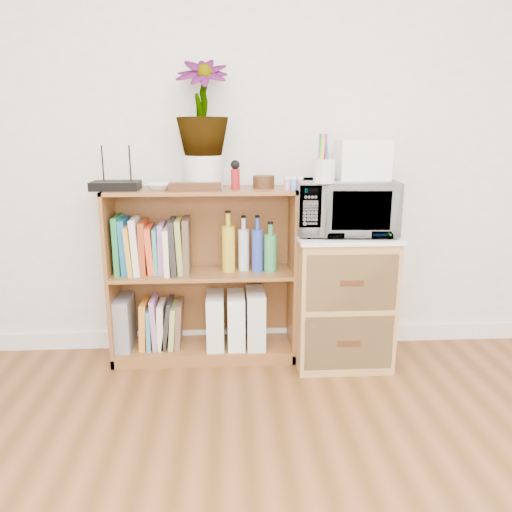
{
  "coord_description": "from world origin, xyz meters",
  "views": [
    {
      "loc": [
        -0.22,
        -0.53,
        1.25
      ],
      "look_at": [
        -0.07,
        1.95,
        0.62
      ],
      "focal_mm": 35.0,
      "sensor_mm": 36.0,
      "label": 1
    }
  ],
  "objects": [
    {
      "name": "skirting_board",
      "position": [
        0.0,
        2.24,
        0.05
      ],
      "size": [
        4.0,
        0.02,
        0.1
      ],
      "primitive_type": "cube",
      "color": "white",
      "rests_on": "ground"
    },
    {
      "name": "bookshelf",
      "position": [
        -0.35,
        2.1,
        0.47
      ],
      "size": [
        1.0,
        0.3,
        0.95
      ],
      "primitive_type": "cube",
      "color": "brown",
      "rests_on": "ground"
    },
    {
      "name": "wicker_unit",
      "position": [
        0.4,
        2.02,
        0.35
      ],
      "size": [
        0.5,
        0.45,
        0.7
      ],
      "primitive_type": "cube",
      "color": "#9E7542",
      "rests_on": "ground"
    },
    {
      "name": "microwave",
      "position": [
        0.4,
        2.02,
        0.86
      ],
      "size": [
        0.52,
        0.37,
        0.28
      ],
      "primitive_type": "imported",
      "rotation": [
        0.0,
        0.0,
        -0.06
      ],
      "color": "silver",
      "rests_on": "wicker_unit"
    },
    {
      "name": "pen_cup",
      "position": [
        0.26,
        1.9,
        1.06
      ],
      "size": [
        0.1,
        0.1,
        0.11
      ],
      "primitive_type": "cylinder",
      "color": "silver",
      "rests_on": "microwave"
    },
    {
      "name": "small_appliance",
      "position": [
        0.49,
        2.06,
        1.1
      ],
      "size": [
        0.26,
        0.21,
        0.2
      ],
      "primitive_type": "cube",
      "color": "white",
      "rests_on": "microwave"
    },
    {
      "name": "router",
      "position": [
        -0.78,
        2.08,
        0.97
      ],
      "size": [
        0.24,
        0.17,
        0.04
      ],
      "primitive_type": "cube",
      "color": "black",
      "rests_on": "bookshelf"
    },
    {
      "name": "white_bowl",
      "position": [
        -0.56,
        2.07,
        0.97
      ],
      "size": [
        0.13,
        0.13,
        0.03
      ],
      "primitive_type": "imported",
      "color": "silver",
      "rests_on": "bookshelf"
    },
    {
      "name": "plant_pot",
      "position": [
        -0.33,
        2.12,
        1.04
      ],
      "size": [
        0.2,
        0.2,
        0.17
      ],
      "primitive_type": "cylinder",
      "color": "silver",
      "rests_on": "bookshelf"
    },
    {
      "name": "potted_plant",
      "position": [
        -0.33,
        2.12,
        1.36
      ],
      "size": [
        0.27,
        0.27,
        0.48
      ],
      "primitive_type": "imported",
      "color": "#337F32",
      "rests_on": "plant_pot"
    },
    {
      "name": "trinket_box",
      "position": [
        -0.37,
        2.0,
        0.97
      ],
      "size": [
        0.26,
        0.07,
        0.04
      ],
      "primitive_type": "cube",
      "color": "#391E0F",
      "rests_on": "bookshelf"
    },
    {
      "name": "kokeshi_doll",
      "position": [
        -0.17,
        2.06,
        1.0
      ],
      "size": [
        0.05,
        0.05,
        0.1
      ],
      "primitive_type": "cylinder",
      "color": "maroon",
      "rests_on": "bookshelf"
    },
    {
      "name": "wooden_bowl",
      "position": [
        -0.02,
        2.11,
        0.98
      ],
      "size": [
        0.11,
        0.11,
        0.07
      ],
      "primitive_type": "cylinder",
      "color": "#33200E",
      "rests_on": "bookshelf"
    },
    {
      "name": "paint_jars",
      "position": [
        0.13,
        2.01,
        0.98
      ],
      "size": [
        0.11,
        0.04,
        0.06
      ],
      "primitive_type": "cube",
      "color": "pink",
      "rests_on": "bookshelf"
    },
    {
      "name": "file_box",
      "position": [
        -0.79,
        2.1,
        0.21
      ],
      "size": [
        0.09,
        0.23,
        0.29
      ],
      "primitive_type": "cube",
      "color": "gray",
      "rests_on": "bookshelf"
    },
    {
      "name": "magazine_holder_left",
      "position": [
        -0.29,
        2.09,
        0.22
      ],
      "size": [
        0.09,
        0.24,
        0.3
      ],
      "primitive_type": "cube",
      "color": "white",
      "rests_on": "bookshelf"
    },
    {
      "name": "magazine_holder_mid",
      "position": [
        -0.17,
        2.09,
        0.22
      ],
      "size": [
        0.09,
        0.24,
        0.3
      ],
      "primitive_type": "cube",
      "color": "white",
      "rests_on": "bookshelf"
    },
    {
      "name": "magazine_holder_right",
      "position": [
        -0.06,
        2.09,
        0.23
      ],
      "size": [
        0.1,
        0.25,
        0.31
      ],
      "primitive_type": "cube",
      "color": "silver",
      "rests_on": "bookshelf"
    },
    {
      "name": "cookbooks",
      "position": [
        -0.61,
        2.1,
        0.64
      ],
      "size": [
        0.4,
        0.2,
        0.31
      ],
      "color": "#217C41",
      "rests_on": "bookshelf"
    },
    {
      "name": "liquor_bottles",
      "position": [
        -0.1,
        2.1,
        0.65
      ],
      "size": [
        0.3,
        0.07,
        0.32
      ],
      "color": "gold",
      "rests_on": "bookshelf"
    },
    {
      "name": "lower_books",
      "position": [
        -0.59,
        2.1,
        0.2
      ],
      "size": [
        0.24,
        0.19,
        0.29
      ],
      "color": "orange",
      "rests_on": "bookshelf"
    }
  ]
}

